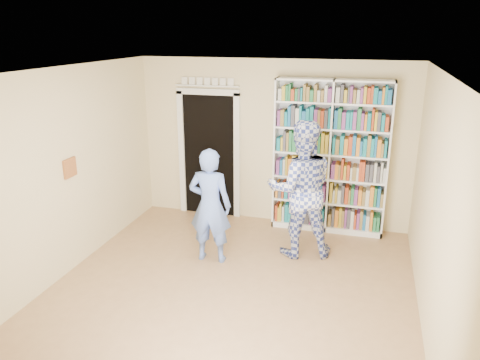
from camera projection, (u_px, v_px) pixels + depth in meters
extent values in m
plane|color=#9A714A|center=(228.00, 294.00, 5.81)|extent=(5.00, 5.00, 0.00)
plane|color=white|center=(226.00, 72.00, 4.97)|extent=(5.00, 5.00, 0.00)
plane|color=beige|center=(272.00, 143.00, 7.68)|extent=(4.50, 0.00, 4.50)
plane|color=beige|center=(60.00, 176.00, 5.97)|extent=(0.00, 5.00, 5.00)
plane|color=beige|center=(436.00, 211.00, 4.81)|extent=(0.00, 5.00, 5.00)
cube|color=white|center=(330.00, 158.00, 7.33)|extent=(1.77, 0.33, 2.43)
cube|color=white|center=(330.00, 158.00, 7.33)|extent=(0.03, 0.33, 2.43)
cube|color=black|center=(209.00, 156.00, 8.04)|extent=(0.90, 0.03, 2.10)
cube|color=white|center=(182.00, 154.00, 8.16)|extent=(0.10, 0.06, 2.20)
cube|color=white|center=(237.00, 158.00, 7.90)|extent=(0.10, 0.06, 2.20)
cube|color=white|center=(208.00, 92.00, 7.69)|extent=(1.10, 0.06, 0.10)
cube|color=white|center=(207.00, 86.00, 7.65)|extent=(1.10, 0.08, 0.02)
cube|color=brown|center=(70.00, 168.00, 6.13)|extent=(0.03, 0.25, 0.25)
imported|color=#6182D9|center=(210.00, 206.00, 6.44)|extent=(0.61, 0.41, 1.63)
imported|color=#32429B|center=(301.00, 189.00, 6.57)|extent=(1.13, 0.99, 1.97)
cube|color=white|center=(303.00, 200.00, 6.35)|extent=(0.19, 0.02, 0.27)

